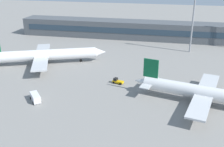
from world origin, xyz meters
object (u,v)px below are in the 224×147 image
service_van_white (35,97)px  airplane_mid (45,55)px  baggage_tug_yellow (117,81)px  airplane_near (209,94)px  floodlight_tower_west (193,18)px

service_van_white → airplane_mid: bearing=109.7°
airplane_mid → baggage_tug_yellow: (30.91, -12.67, -2.78)m
service_van_white → baggage_tug_yellow: bearing=40.1°
airplane_mid → baggage_tug_yellow: 33.52m
airplane_mid → baggage_tug_yellow: bearing=-22.3°
airplane_near → service_van_white: 48.29m
baggage_tug_yellow → service_van_white: size_ratio=0.73×
baggage_tug_yellow → service_van_white: bearing=-139.9°
airplane_near → airplane_mid: airplane_mid is taller
airplane_near → airplane_mid: 62.10m
service_van_white → airplane_near: bearing=9.6°
airplane_mid → service_van_white: airplane_mid is taller
baggage_tug_yellow → airplane_mid: bearing=157.7°
floodlight_tower_west → airplane_near: bearing=-86.8°
airplane_near → floodlight_tower_west: (-2.80, 49.94, 11.64)m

